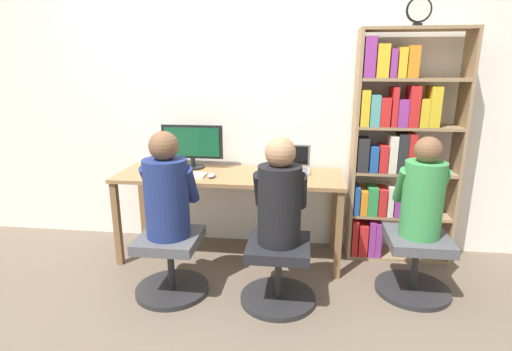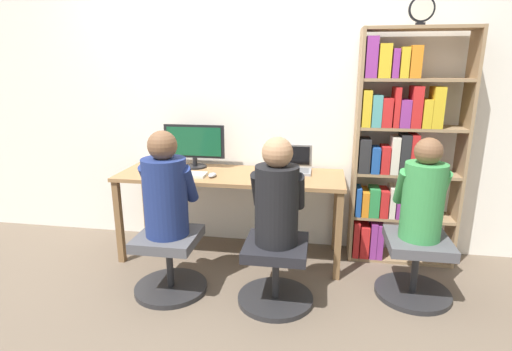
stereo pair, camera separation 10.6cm
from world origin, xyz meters
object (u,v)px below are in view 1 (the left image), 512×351
Objects in this scene: keyboard at (179,175)px; person_at_laptop at (280,197)px; office_chair_side at (415,262)px; person_near_shelf at (423,193)px; desktop_monitor at (192,146)px; laptop at (289,165)px; bookshelf at (394,146)px; office_chair_left at (171,262)px; person_at_monitor at (167,191)px; desk_clock at (419,10)px; office_chair_right at (278,270)px.

keyboard is 0.60× the size of person_at_laptop.
office_chair_side is 0.75× the size of person_near_shelf.
desktop_monitor is 0.84m from laptop.
person_near_shelf is (0.10, -0.55, -0.21)m from bookshelf.
office_chair_left is 0.53m from person_at_monitor.
desktop_monitor is at bearing 82.22° from keyboard.
person_at_laptop is 1.18m from bookshelf.
desktop_monitor is 2.01m from desk_clock.
bookshelf is at bearing 25.69° from office_chair_left.
desktop_monitor is at bearing 92.77° from office_chair_left.
laptop is 1.49m from desk_clock.
office_chair_left is at bearing -81.43° from keyboard.
person_at_monitor is 0.39× the size of bookshelf.
bookshelf reaches higher than desktop_monitor.
laptop is 0.85m from bookshelf.
bookshelf is 3.55× the size of office_chair_side.
person_at_laptop is (0.76, -0.01, 0.52)m from office_chair_left.
office_chair_right is at bearing -31.66° from keyboard.
laptop reaches higher than office_chair_right.
person_at_monitor reaches higher than desktop_monitor.
desk_clock is (0.08, -0.05, 1.00)m from bookshelf.
desktop_monitor is 1.13m from person_at_laptop.
person_at_monitor reaches higher than person_near_shelf.
desktop_monitor is 1.32m from office_chair_right.
office_chair_side is at bearing 7.18° from office_chair_left.
bookshelf is (0.85, 0.79, 0.20)m from person_at_laptop.
office_chair_right is at bearing -165.93° from person_near_shelf.
office_chair_right is 1.11m from person_near_shelf.
desk_clock is (1.73, -0.05, 1.04)m from desktop_monitor.
bookshelf is at bearing 25.54° from person_at_monitor.
office_chair_left is (0.04, -0.78, -0.68)m from desktop_monitor.
laptop is at bearing 176.36° from desk_clock.
person_near_shelf is (1.79, -0.28, 0.01)m from keyboard.
person_at_laptop is at bearing 90.00° from office_chair_right.
person_at_laptop reaches higher than laptop.
desktop_monitor reaches higher than laptop.
bookshelf is 0.60m from person_near_shelf.
desktop_monitor is at bearing 92.79° from person_at_monitor.
desk_clock is (1.69, 0.72, 1.19)m from person_at_monitor.
person_at_laptop reaches higher than office_chair_left.
laptop is 0.66× the size of office_chair_side.
desk_clock is at bearing -36.04° from bookshelf.
person_at_monitor is (-0.76, 0.02, 0.53)m from office_chair_right.
person_at_monitor is (0.08, -0.49, 0.02)m from keyboard.
office_chair_left is 0.92m from person_at_laptop.
person_at_laptop is 1.68m from desk_clock.
office_chair_side is (1.75, -0.56, -0.68)m from desktop_monitor.
desktop_monitor is 1.01× the size of office_chair_right.
person_at_laptop is at bearing -141.61° from desk_clock.
person_near_shelf is (1.71, 0.22, 0.51)m from office_chair_left.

